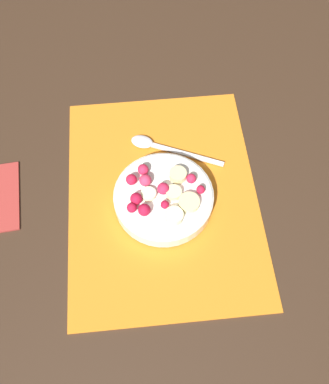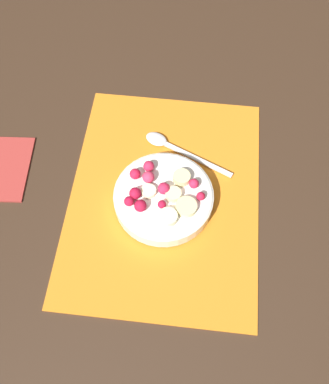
% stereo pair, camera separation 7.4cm
% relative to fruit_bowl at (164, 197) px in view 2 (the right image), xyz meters
% --- Properties ---
extents(ground_plane, '(3.00, 3.00, 0.00)m').
position_rel_fruit_bowl_xyz_m(ground_plane, '(0.01, 0.00, -0.02)').
color(ground_plane, '#382619').
extents(placemat, '(0.45, 0.34, 0.01)m').
position_rel_fruit_bowl_xyz_m(placemat, '(0.01, 0.00, -0.02)').
color(placemat, orange).
rests_on(placemat, ground_plane).
extents(fruit_bowl, '(0.18, 0.18, 0.05)m').
position_rel_fruit_bowl_xyz_m(fruit_bowl, '(0.00, 0.00, 0.00)').
color(fruit_bowl, silver).
rests_on(fruit_bowl, placemat).
extents(spoon, '(0.09, 0.18, 0.01)m').
position_rel_fruit_bowl_xyz_m(spoon, '(0.12, 0.00, -0.02)').
color(spoon, silver).
rests_on(spoon, placemat).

